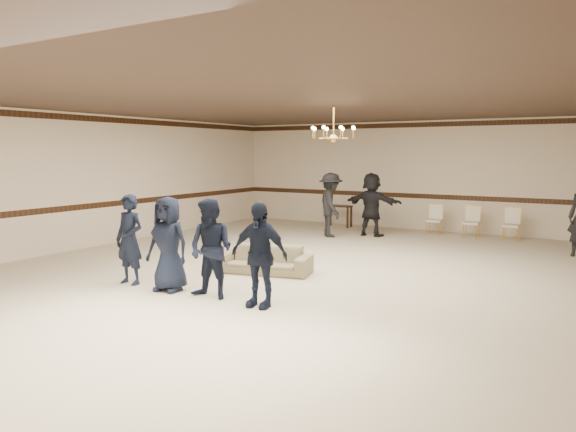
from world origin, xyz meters
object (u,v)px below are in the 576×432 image
at_px(chandelier, 334,122).
at_px(adult_left, 331,205).
at_px(boy_c, 211,249).
at_px(banquet_chair_left, 434,220).
at_px(banquet_chair_right, 511,225).
at_px(boy_b, 168,244).
at_px(boy_a, 130,239).
at_px(settee, 265,260).
at_px(boy_d, 259,255).
at_px(adult_mid, 372,204).
at_px(console_table, 339,216).
at_px(banquet_chair_mid, 471,223).

relative_size(chandelier, adult_left, 0.54).
xyz_separation_m(boy_c, banquet_chair_left, (1.19, 8.23, -0.37)).
bearing_deg(banquet_chair_right, boy_b, -114.72).
relative_size(boy_a, boy_b, 1.00).
bearing_deg(settee, adult_left, 87.46).
xyz_separation_m(boy_a, boy_d, (2.70, 0.00, 0.00)).
xyz_separation_m(boy_c, adult_mid, (-0.24, 7.20, 0.09)).
xyz_separation_m(boy_b, adult_mid, (0.66, 7.20, 0.09)).
height_order(banquet_chair_left, console_table, banquet_chair_left).
relative_size(boy_c, banquet_chair_right, 1.87).
bearing_deg(banquet_chair_right, boy_a, -119.52).
xyz_separation_m(boy_c, banquet_chair_right, (3.19, 8.23, -0.37)).
xyz_separation_m(boy_a, adult_left, (0.66, 6.50, 0.09)).
distance_m(banquet_chair_mid, banquet_chair_right, 1.00).
bearing_deg(banquet_chair_right, boy_c, -109.48).
bearing_deg(settee, boy_a, -142.39).
bearing_deg(chandelier, boy_b, -115.87).
height_order(chandelier, banquet_chair_mid, chandelier).
height_order(settee, banquet_chair_left, banquet_chair_left).
distance_m(adult_mid, console_table, 2.06).
bearing_deg(boy_d, banquet_chair_left, 83.69).
xyz_separation_m(banquet_chair_left, console_table, (-3.00, 0.20, -0.09)).
distance_m(settee, adult_left, 4.71).
bearing_deg(banquet_chair_left, boy_c, -101.17).
height_order(banquet_chair_mid, console_table, banquet_chair_mid).
bearing_deg(boy_b, chandelier, 58.22).
bearing_deg(banquet_chair_left, settee, -105.83).
relative_size(boy_d, adult_left, 0.90).
xyz_separation_m(boy_b, banquet_chair_mid, (3.09, 8.23, -0.37)).
bearing_deg(banquet_chair_mid, boy_a, -118.59).
height_order(settee, adult_mid, adult_mid).
xyz_separation_m(boy_b, adult_left, (-0.24, 6.50, 0.09)).
bearing_deg(boy_c, boy_a, 177.89).
relative_size(boy_a, console_table, 1.98).
bearing_deg(boy_d, chandelier, 91.39).
distance_m(boy_a, adult_mid, 7.37).
xyz_separation_m(banquet_chair_left, banquet_chair_mid, (1.00, 0.00, 0.00)).
relative_size(adult_mid, console_table, 2.20).
height_order(banquet_chair_right, console_table, banquet_chair_right).
bearing_deg(boy_c, boy_d, -2.11).
bearing_deg(adult_left, settee, 149.57).
xyz_separation_m(chandelier, boy_b, (-1.49, -3.08, -2.09)).
xyz_separation_m(chandelier, adult_left, (-1.74, 3.42, -2.00)).
distance_m(boy_c, boy_d, 0.90).
height_order(boy_c, boy_d, same).
relative_size(adult_mid, banquet_chair_right, 2.08).
bearing_deg(adult_left, chandelier, 165.55).
bearing_deg(adult_mid, chandelier, 104.35).
distance_m(banquet_chair_left, banquet_chair_right, 2.00).
relative_size(banquet_chair_right, console_table, 1.06).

